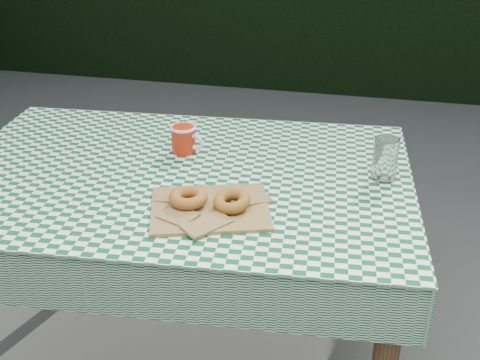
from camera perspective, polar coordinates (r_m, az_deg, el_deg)
name	(u,v)px	position (r m, az deg, el deg)	size (l,w,h in m)	color
table	(184,286)	(1.86, -5.30, -9.88)	(1.24, 0.83, 0.75)	brown
tablecloth	(178,174)	(1.66, -5.86, 0.58)	(1.26, 0.85, 0.01)	#0B4A21
paper_bag	(210,208)	(1.47, -2.83, -2.60)	(0.28, 0.23, 0.02)	olive
bagel_front	(188,198)	(1.47, -4.89, -1.67)	(0.09, 0.09, 0.03)	#A25421
bagel_back	(232,201)	(1.45, -0.79, -1.98)	(0.09, 0.09, 0.03)	#87601B
coffee_mug	(184,139)	(1.77, -5.33, 3.84)	(0.14, 0.14, 0.08)	#B0220B
drinking_glass	(385,159)	(1.64, 13.48, 1.91)	(0.06, 0.06, 0.12)	white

